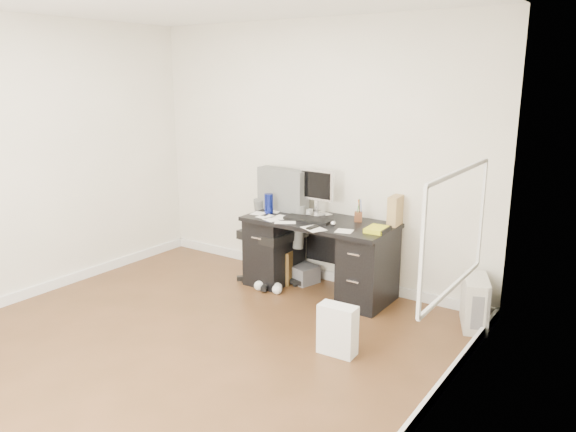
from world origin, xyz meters
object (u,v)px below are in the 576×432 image
object	(u,v)px
desk	(319,254)
lcd_monitor	(317,192)
office_chair	(271,227)
wicker_basket	(279,263)
pc_tower	(475,302)
keyboard	(308,219)

from	to	relation	value
desk	lcd_monitor	world-z (taller)	lcd_monitor
office_chair	wicker_basket	world-z (taller)	office_chair
wicker_basket	lcd_monitor	bearing A→B (deg)	12.35
office_chair	lcd_monitor	bearing A→B (deg)	27.08
office_chair	wicker_basket	size ratio (longest dim) A/B	3.34
desk	office_chair	bearing A→B (deg)	-176.02
pc_tower	wicker_basket	world-z (taller)	pc_tower
lcd_monitor	keyboard	world-z (taller)	lcd_monitor
desk	wicker_basket	distance (m)	0.58
lcd_monitor	pc_tower	xyz separation A→B (m)	(1.67, -0.07, -0.77)
desk	pc_tower	xyz separation A→B (m)	(1.55, 0.06, -0.18)
desk	wicker_basket	world-z (taller)	desk
lcd_monitor	pc_tower	world-z (taller)	lcd_monitor
desk	lcd_monitor	distance (m)	0.62
keyboard	wicker_basket	bearing A→B (deg)	161.22
desk	office_chair	xyz separation A→B (m)	(-0.57, -0.04, 0.20)
keyboard	pc_tower	xyz separation A→B (m)	(1.63, 0.14, -0.54)
lcd_monitor	wicker_basket	distance (m)	0.92
desk	office_chair	size ratio (longest dim) A/B	1.26
keyboard	office_chair	bearing A→B (deg)	172.31
office_chair	keyboard	bearing A→B (deg)	0.36
lcd_monitor	wicker_basket	world-z (taller)	lcd_monitor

